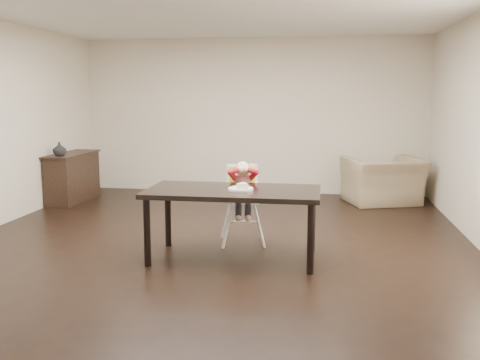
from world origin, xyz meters
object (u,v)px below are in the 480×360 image
(high_chair, at_px, (243,185))
(armchair, at_px, (383,173))
(sideboard, at_px, (73,177))
(dining_table, at_px, (233,197))

(high_chair, relative_size, armchair, 0.86)
(high_chair, height_order, sideboard, high_chair)
(dining_table, distance_m, high_chair, 0.66)
(high_chair, bearing_deg, armchair, 42.70)
(high_chair, xyz_separation_m, sideboard, (-3.10, 2.01, -0.28))
(dining_table, distance_m, sideboard, 4.10)
(high_chair, relative_size, sideboard, 0.76)
(dining_table, height_order, sideboard, sideboard)
(armchair, bearing_deg, high_chair, 35.77)
(dining_table, relative_size, high_chair, 1.87)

